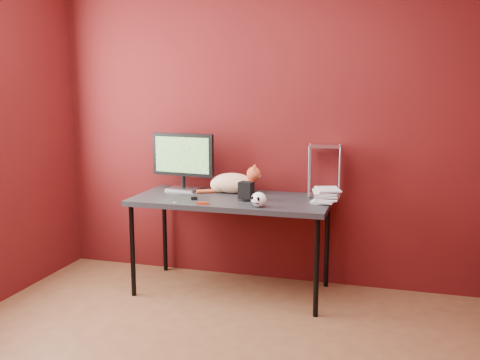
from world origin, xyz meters
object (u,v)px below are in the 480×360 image
(cat, at_px, (233,183))
(monitor, at_px, (183,159))
(book_stack, at_px, (317,126))
(desk, at_px, (232,204))
(speaker, at_px, (246,192))
(skull_mug, at_px, (259,199))

(cat, bearing_deg, monitor, 177.09)
(book_stack, bearing_deg, cat, 168.92)
(book_stack, bearing_deg, monitor, 173.07)
(desk, height_order, speaker, speaker)
(monitor, distance_m, cat, 0.46)
(desk, relative_size, book_stack, 1.34)
(skull_mug, bearing_deg, cat, 141.98)
(speaker, bearing_deg, desk, 161.17)
(monitor, height_order, book_stack, book_stack)
(desk, bearing_deg, monitor, 159.18)
(cat, xyz_separation_m, skull_mug, (0.32, -0.44, -0.03))
(cat, height_order, speaker, cat)
(speaker, bearing_deg, cat, 133.09)
(monitor, bearing_deg, book_stack, -0.93)
(desk, distance_m, book_stack, 0.88)
(desk, relative_size, skull_mug, 13.15)
(desk, xyz_separation_m, monitor, (-0.47, 0.18, 0.31))
(desk, bearing_deg, book_stack, 4.10)
(desk, xyz_separation_m, book_stack, (0.63, 0.05, 0.61))
(desk, bearing_deg, speaker, -25.85)
(desk, xyz_separation_m, cat, (-0.04, 0.18, 0.13))
(speaker, height_order, book_stack, book_stack)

